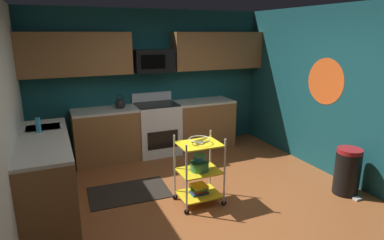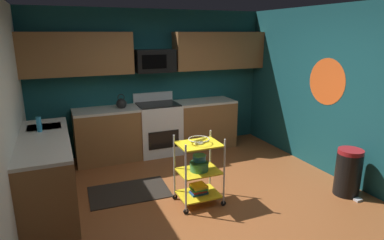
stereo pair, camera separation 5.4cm
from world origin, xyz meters
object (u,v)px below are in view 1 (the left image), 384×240
Objects in this scene: mixing_bowl_large at (199,166)px; rolling_cart at (199,171)px; oven_range at (157,128)px; dish_soap_bottle at (38,125)px; fruit_bowl at (199,140)px; mixing_bowl_small at (200,158)px; kettle at (120,104)px; trash_can at (347,171)px; microwave at (153,61)px; book_stack at (199,189)px.

rolling_cart is at bearing 180.00° from mixing_bowl_large.
rolling_cart is at bearing -92.14° from oven_range.
oven_range is at bearing 27.21° from dish_soap_bottle.
mixing_bowl_large is at bearing 0.00° from fruit_bowl.
oven_range is 6.04× the size of mixing_bowl_small.
dish_soap_bottle reaches higher than mixing_bowl_small.
kettle is at bearing 37.74° from dish_soap_bottle.
rolling_cart is 2.08m from trash_can.
microwave is 2.57× the size of fruit_bowl.
book_stack is at bearing 180.00° from mixing_bowl_large.
mixing_bowl_large reaches higher than book_stack.
book_stack is 2.24m from kettle.
dish_soap_bottle is (-1.93, -0.99, 0.54)m from oven_range.
book_stack is at bearing -92.14° from oven_range.
trash_can is at bearing -17.76° from mixing_bowl_small.
kettle reaches higher than fruit_bowl.
kettle is (-0.65, -0.11, -0.70)m from microwave.
trash_can is at bearing -16.53° from fruit_bowl.
oven_range is 1.98m from mixing_bowl_small.
dish_soap_bottle is at bearing 157.29° from trash_can.
mixing_bowl_large is at bearing -0.00° from rolling_cart.
mixing_bowl_small is at bearing 58.32° from fruit_bowl.
kettle is at bearing 106.05° from book_stack.
mixing_bowl_large is at bearing -92.01° from oven_range.
rolling_cart is 0.07m from mixing_bowl_large.
kettle reaches higher than trash_can.
kettle is (-0.58, 2.01, 0.54)m from rolling_cart.
book_stack is 0.86× the size of kettle.
dish_soap_bottle is at bearing 151.28° from mixing_bowl_large.
dish_soap_bottle is (-1.88, 0.98, 0.40)m from mixing_bowl_small.
microwave reaches higher than trash_can.
kettle reaches higher than book_stack.
kettle is (-0.58, 2.01, 0.48)m from mixing_bowl_large.
rolling_cart is 4.05× the size of book_stack.
oven_range is at bearing -89.74° from microwave.
mixing_bowl_small is at bearing -27.54° from dish_soap_bottle.
book_stack is at bearing -73.95° from kettle.
kettle is 1.61m from dish_soap_bottle.
fruit_bowl is 1.20× the size of book_stack.
oven_range reaches higher than trash_can.
microwave reaches higher than mixing_bowl_large.
kettle is at bearing 106.05° from rolling_cart.
microwave is 2.46m from rolling_cart.
fruit_bowl reaches higher than book_stack.
book_stack is (-0.07, -2.12, -1.50)m from microwave.
oven_range is at bearing 126.39° from trash_can.
dish_soap_bottle is at bearing -152.79° from oven_range.
microwave is at bearing 90.26° from oven_range.
trash_can is (1.99, -0.59, -0.55)m from fruit_bowl.
rolling_cart reaches higher than book_stack.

